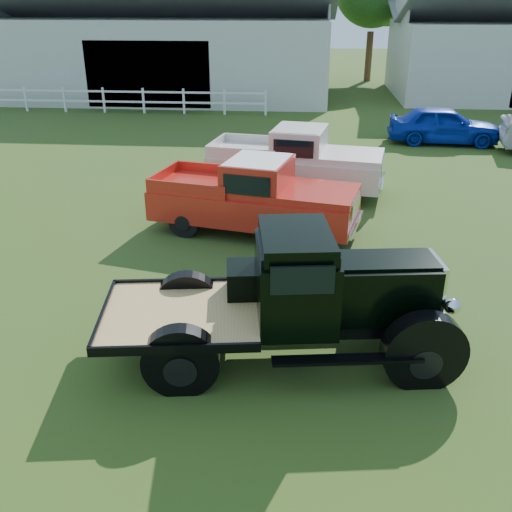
# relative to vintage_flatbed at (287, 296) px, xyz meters

# --- Properties ---
(ground) EXTENTS (120.00, 120.00, 0.00)m
(ground) POSITION_rel_vintage_flatbed_xyz_m (-0.81, 0.26, -1.06)
(ground) COLOR #33471E
(shed_left) EXTENTS (18.80, 10.20, 5.60)m
(shed_left) POSITION_rel_vintage_flatbed_xyz_m (-7.81, 26.26, 1.74)
(shed_left) COLOR #B9BCA4
(shed_left) RESTS_ON ground
(fence_rail) EXTENTS (14.20, 0.16, 1.20)m
(fence_rail) POSITION_rel_vintage_flatbed_xyz_m (-8.81, 20.26, -0.46)
(fence_rail) COLOR white
(fence_rail) RESTS_ON ground
(tree_c) EXTENTS (5.40, 5.40, 9.00)m
(tree_c) POSITION_rel_vintage_flatbed_xyz_m (4.19, 33.26, 3.44)
(tree_c) COLOR black
(tree_c) RESTS_ON ground
(vintage_flatbed) EXTENTS (5.60, 2.84, 2.12)m
(vintage_flatbed) POSITION_rel_vintage_flatbed_xyz_m (0.00, 0.00, 0.00)
(vintage_flatbed) COLOR black
(vintage_flatbed) RESTS_ON ground
(red_pickup) EXTENTS (5.33, 2.99, 1.83)m
(red_pickup) POSITION_rel_vintage_flatbed_xyz_m (-0.99, 5.20, -0.15)
(red_pickup) COLOR red
(red_pickup) RESTS_ON ground
(white_pickup) EXTENTS (5.34, 2.81, 1.87)m
(white_pickup) POSITION_rel_vintage_flatbed_xyz_m (-0.09, 8.36, -0.13)
(white_pickup) COLOR beige
(white_pickup) RESTS_ON ground
(misc_car_blue) EXTENTS (4.30, 1.97, 1.43)m
(misc_car_blue) POSITION_rel_vintage_flatbed_xyz_m (5.49, 15.05, -0.35)
(misc_car_blue) COLOR #08279B
(misc_car_blue) RESTS_ON ground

